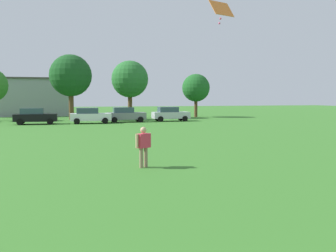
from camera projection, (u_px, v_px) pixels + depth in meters
ground_plane at (95, 134)px, 28.05m from camera, size 160.00×160.00×0.00m
adult_bystander at (143, 143)px, 14.69m from camera, size 0.70×0.53×1.65m
kite at (221, 10)px, 17.22m from camera, size 1.31×0.91×1.12m
parked_car_black_0 at (35, 116)px, 38.00m from camera, size 4.30×2.02×1.68m
parked_car_white_1 at (90, 115)px, 39.22m from camera, size 4.30×2.02×1.68m
parked_car_gray_2 at (126, 114)px, 41.36m from camera, size 4.30×2.02×1.68m
parked_car_silver_3 at (170, 114)px, 42.95m from camera, size 4.30×2.02×1.68m
tree_center at (71, 76)px, 45.31m from camera, size 5.21×5.21×8.11m
tree_right at (130, 79)px, 49.06m from camera, size 4.95×4.95×7.72m
tree_far_right at (196, 88)px, 51.37m from camera, size 3.90×3.90×6.08m
house_left at (27, 97)px, 55.76m from camera, size 14.07×8.45×5.67m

